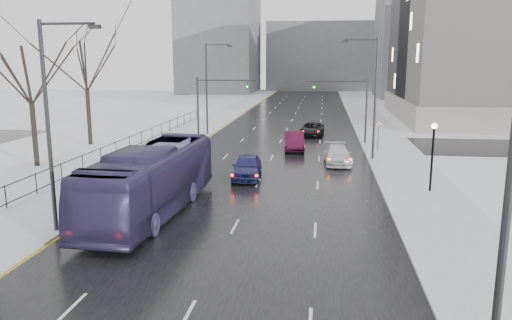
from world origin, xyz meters
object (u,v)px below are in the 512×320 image
at_px(streetlight_l_near, 52,117).
at_px(bus, 152,180).
at_px(mast_signal_right, 355,103).
at_px(sedan_right_far, 337,155).
at_px(sedan_center_near, 247,167).
at_px(streetlight_l_far, 209,84).
at_px(sedan_right_near, 294,141).
at_px(tree_park_d, 37,167).
at_px(tree_park_e, 91,145).
at_px(mast_signal_left, 208,101).
at_px(streetlight_r_near, 499,179).
at_px(no_uturn_sign, 379,127).
at_px(lamppost_r_mid, 433,147).
at_px(streetlight_r_mid, 373,93).
at_px(sedan_right_cross, 312,129).

xyz_separation_m(streetlight_l_near, bus, (3.37, 3.63, -3.74)).
relative_size(mast_signal_right, sedan_right_far, 1.30).
relative_size(mast_signal_right, sedan_center_near, 1.33).
distance_m(streetlight_l_far, sedan_right_near, 13.55).
distance_m(tree_park_d, sedan_right_far, 23.67).
bearing_deg(tree_park_e, mast_signal_left, 20.19).
relative_size(streetlight_r_near, no_uturn_sign, 3.70).
bearing_deg(sedan_center_near, sedan_right_near, 72.79).
distance_m(streetlight_l_far, sedan_right_far, 19.94).
xyz_separation_m(tree_park_d, mast_signal_left, (10.47, 14.00, 4.11)).
xyz_separation_m(mast_signal_right, no_uturn_sign, (1.87, -4.00, -1.81)).
xyz_separation_m(tree_park_e, lamppost_r_mid, (29.20, -14.00, 2.94)).
bearing_deg(streetlight_l_far, lamppost_r_mid, -48.94).
distance_m(streetlight_l_far, mast_signal_right, 16.07).
bearing_deg(no_uturn_sign, streetlight_r_mid, -104.48).
bearing_deg(tree_park_e, streetlight_r_near, -52.21).
distance_m(no_uturn_sign, sedan_center_near, 15.54).
bearing_deg(sedan_right_far, streetlight_l_near, -130.15).
bearing_deg(no_uturn_sign, sedan_right_far, -123.15).
relative_size(tree_park_d, sedan_right_cross, 2.43).
height_order(tree_park_e, sedan_right_cross, tree_park_e).
distance_m(streetlight_r_mid, sedan_right_far, 5.81).
xyz_separation_m(mast_signal_right, bus, (-12.13, -24.37, -2.22)).
bearing_deg(tree_park_e, lamppost_r_mid, -25.62).
relative_size(bus, sedan_right_near, 2.62).
bearing_deg(sedan_right_near, lamppost_r_mid, -61.36).
bearing_deg(streetlight_r_near, no_uturn_sign, 88.26).
relative_size(mast_signal_left, no_uturn_sign, 2.41).
bearing_deg(sedan_center_near, streetlight_l_near, -124.82).
height_order(lamppost_r_mid, mast_signal_left, mast_signal_left).
height_order(mast_signal_left, sedan_right_near, mast_signal_left).
relative_size(tree_park_d, mast_signal_right, 1.92).
relative_size(no_uturn_sign, sedan_right_cross, 0.52).
bearing_deg(mast_signal_left, tree_park_e, -159.81).
distance_m(tree_park_d, lamppost_r_mid, 29.23).
bearing_deg(tree_park_d, no_uturn_sign, 20.32).
distance_m(sedan_right_cross, sedan_right_far, 15.08).
distance_m(tree_park_e, no_uturn_sign, 27.50).
height_order(mast_signal_right, no_uturn_sign, mast_signal_right).
bearing_deg(streetlight_l_far, sedan_center_near, -69.89).
bearing_deg(sedan_right_far, no_uturn_sign, 53.41).
relative_size(tree_park_d, streetlight_l_far, 1.25).
xyz_separation_m(streetlight_r_mid, bus, (-12.97, -16.37, -3.74)).
height_order(mast_signal_left, sedan_center_near, mast_signal_left).
xyz_separation_m(sedan_center_near, sedan_right_cross, (4.07, 20.85, -0.12)).
xyz_separation_m(lamppost_r_mid, bus, (-15.80, -6.37, -1.06)).
height_order(streetlight_l_near, mast_signal_left, streetlight_l_near).
xyz_separation_m(bus, sedan_right_far, (10.27, 14.66, -1.11)).
relative_size(streetlight_r_near, lamppost_r_mid, 2.34).
xyz_separation_m(streetlight_l_far, sedan_right_far, (13.63, -13.72, -4.85)).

